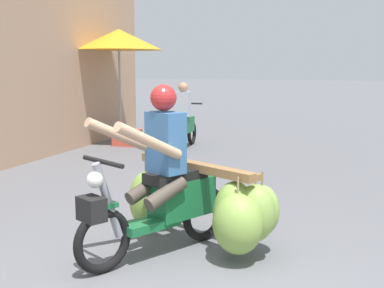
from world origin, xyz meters
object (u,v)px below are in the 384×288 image
(motorbike_distant_ahead_left, at_px, (184,122))
(produce_crate, at_px, (127,137))
(market_umbrella_near_shop, at_px, (119,40))
(motorbike_main_loaded, at_px, (191,198))

(motorbike_distant_ahead_left, bearing_deg, produce_crate, 179.18)
(motorbike_distant_ahead_left, xyz_separation_m, produce_crate, (-1.32, 0.02, -0.39))
(motorbike_distant_ahead_left, bearing_deg, market_umbrella_near_shop, 171.88)
(motorbike_main_loaded, xyz_separation_m, market_umbrella_near_shop, (-3.59, 5.77, 1.82))
(motorbike_main_loaded, height_order, produce_crate, motorbike_main_loaded)
(produce_crate, bearing_deg, motorbike_distant_ahead_left, -0.82)
(market_umbrella_near_shop, bearing_deg, motorbike_distant_ahead_left, -8.12)
(market_umbrella_near_shop, relative_size, produce_crate, 4.53)
(motorbike_main_loaded, relative_size, produce_crate, 3.50)
(motorbike_distant_ahead_left, relative_size, produce_crate, 2.90)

